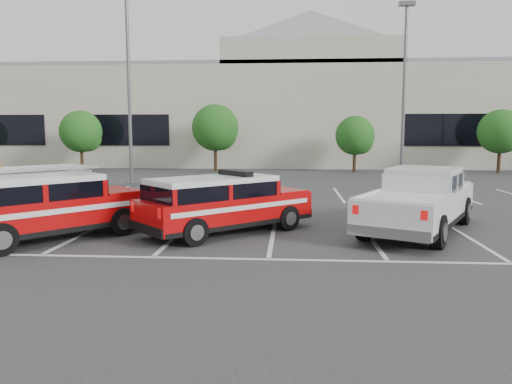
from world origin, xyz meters
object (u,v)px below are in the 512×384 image
tree_mid_right (356,137)px  fire_chief_suv (224,208)px  ladder_suv (47,211)px  tree_mid_left (217,129)px  convention_building (288,111)px  white_pickup (419,207)px  tree_right (502,133)px  tree_left (82,133)px  light_pole_mid (404,92)px  light_pole_left (129,87)px

tree_mid_right → fire_chief_suv: 23.02m
tree_mid_right → ladder_suv: 25.83m
tree_mid_right → tree_mid_left: bearing=180.0°
convention_building → white_pickup: bearing=-82.6°
fire_chief_suv → white_pickup: 5.70m
convention_building → tree_mid_right: 11.20m
convention_building → tree_right: 17.96m
tree_left → white_pickup: (19.15, -21.34, -2.04)m
convention_building → light_pole_mid: (6.82, -15.86, 0.47)m
convention_building → tree_mid_right: (4.91, -9.82, -2.22)m
tree_mid_left → white_pickup: (9.15, -21.34, -2.31)m
light_pole_left → ladder_suv: (1.96, -13.21, -4.39)m
tree_left → light_pole_left: 12.43m
tree_left → light_pole_mid: (21.91, -6.05, 2.41)m
tree_right → white_pickup: size_ratio=0.70×
tree_mid_right → white_pickup: 21.43m
convention_building → ladder_suv: size_ratio=11.69×
light_pole_left → convention_building: bearing=67.6°
tree_mid_right → ladder_suv: tree_mid_right is taller
light_pole_left → tree_mid_right: bearing=37.5°
tree_left → tree_mid_right: 20.00m
tree_left → fire_chief_suv: (13.49, -22.00, -2.04)m
white_pickup → ladder_suv: ladder_suv is taller
tree_mid_left → fire_chief_suv: bearing=-81.0°
light_pole_left → white_pickup: size_ratio=1.63×
convention_building → light_pole_left: convention_building is taller
tree_right → tree_left: bearing=180.0°
tree_mid_right → ladder_suv: bearing=-115.6°
light_pole_left → tree_mid_left: bearing=72.9°
tree_right → light_pole_left: 25.30m
convention_building → tree_mid_left: convention_building is taller
convention_building → tree_mid_left: size_ratio=12.38×
tree_left → tree_mid_left: tree_mid_left is taller
convention_building → tree_mid_left: 11.19m
tree_right → fire_chief_suv: bearing=-126.9°
tree_mid_right → tree_right: bearing=0.0°
light_pole_left → light_pole_mid: size_ratio=1.00×
convention_building → fire_chief_suv: bearing=-92.9°
tree_mid_right → tree_right: tree_right is taller
tree_left → tree_right: 30.00m
light_pole_mid → ladder_suv: 22.03m
fire_chief_suv → tree_mid_left: bearing=145.7°
tree_mid_left → tree_left: bearing=-180.0°
fire_chief_suv → ladder_suv: bearing=-118.1°
tree_right → ladder_suv: 31.48m
tree_left → ladder_suv: 24.97m
tree_left → tree_right: same height
tree_mid_left → convention_building: bearing=62.6°
fire_chief_suv → ladder_suv: size_ratio=0.97×
tree_right → fire_chief_suv: size_ratio=0.89×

